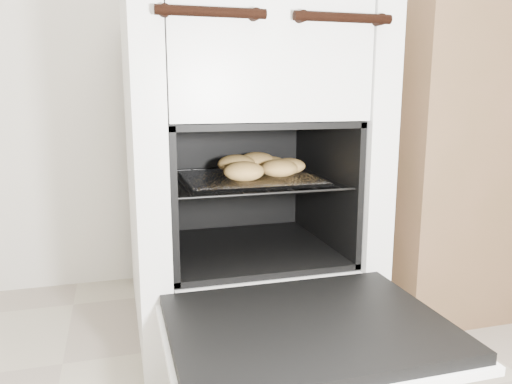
# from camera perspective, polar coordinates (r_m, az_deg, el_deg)

# --- Properties ---
(stove) EXTENTS (0.58, 0.65, 0.89)m
(stove) POSITION_cam_1_polar(r_m,az_deg,el_deg) (1.34, -1.65, 3.18)
(stove) COLOR white
(stove) RESTS_ON ground
(oven_door) EXTENTS (0.52, 0.41, 0.04)m
(oven_door) POSITION_cam_1_polar(r_m,az_deg,el_deg) (0.96, 5.88, -15.41)
(oven_door) COLOR black
(oven_door) RESTS_ON stove
(oven_rack) EXTENTS (0.42, 0.41, 0.01)m
(oven_rack) POSITION_cam_1_polar(r_m,az_deg,el_deg) (1.29, -0.94, 1.50)
(oven_rack) COLOR black
(oven_rack) RESTS_ON stove
(foil_sheet) EXTENTS (0.33, 0.29, 0.01)m
(foil_sheet) POSITION_cam_1_polar(r_m,az_deg,el_deg) (1.27, -0.72, 1.61)
(foil_sheet) COLOR white
(foil_sheet) RESTS_ON oven_rack
(baked_rolls) EXTENTS (0.27, 0.28, 0.05)m
(baked_rolls) POSITION_cam_1_polar(r_m,az_deg,el_deg) (1.30, 0.19, 3.04)
(baked_rolls) COLOR tan
(baked_rolls) RESTS_ON foil_sheet
(counter) EXTENTS (0.93, 0.62, 0.92)m
(counter) POSITION_cam_1_polar(r_m,az_deg,el_deg) (1.80, 25.42, 4.99)
(counter) COLOR brown
(counter) RESTS_ON ground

